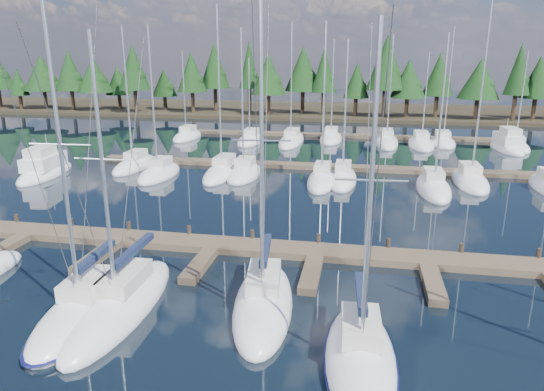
% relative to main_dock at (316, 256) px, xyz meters
% --- Properties ---
extents(ground, '(260.00, 260.00, 0.00)m').
position_rel_main_dock_xyz_m(ground, '(0.00, 12.64, -0.20)').
color(ground, black).
rests_on(ground, ground).
extents(far_shore, '(220.00, 30.00, 0.60)m').
position_rel_main_dock_xyz_m(far_shore, '(0.00, 72.64, 0.10)').
color(far_shore, '#2E2619').
rests_on(far_shore, ground).
extents(main_dock, '(44.00, 6.13, 0.90)m').
position_rel_main_dock_xyz_m(main_dock, '(0.00, 0.00, 0.00)').
color(main_dock, brown).
rests_on(main_dock, ground).
extents(back_docks, '(50.00, 21.80, 0.40)m').
position_rel_main_dock_xyz_m(back_docks, '(0.00, 32.23, -0.00)').
color(back_docks, brown).
rests_on(back_docks, ground).
extents(front_sailboat_1, '(3.38, 8.40, 13.96)m').
position_rel_main_dock_xyz_m(front_sailboat_1, '(-9.32, -7.86, 0.08)').
color(front_sailboat_1, silver).
rests_on(front_sailboat_1, ground).
extents(front_sailboat_2, '(2.80, 9.41, 12.74)m').
position_rel_main_dock_xyz_m(front_sailboat_2, '(-7.98, -7.13, 0.08)').
color(front_sailboat_2, silver).
rests_on(front_sailboat_2, ground).
extents(front_sailboat_3, '(3.64, 8.60, 14.04)m').
position_rel_main_dock_xyz_m(front_sailboat_3, '(-1.78, -5.82, 0.09)').
color(front_sailboat_3, silver).
rests_on(front_sailboat_3, ground).
extents(front_sailboat_4, '(3.15, 7.89, 12.94)m').
position_rel_main_dock_xyz_m(front_sailboat_4, '(2.55, -9.17, 0.08)').
color(front_sailboat_4, silver).
rests_on(front_sailboat_4, ground).
extents(back_sailboat_rows, '(44.81, 32.56, 16.49)m').
position_rel_main_dock_xyz_m(back_sailboat_rows, '(0.48, 27.99, 0.06)').
color(back_sailboat_rows, silver).
rests_on(back_sailboat_rows, ground).
extents(motor_yacht_left, '(4.45, 9.53, 4.59)m').
position_rel_main_dock_xyz_m(motor_yacht_left, '(-27.28, 15.09, 0.30)').
color(motor_yacht_left, silver).
rests_on(motor_yacht_left, ground).
extents(motor_yacht_right, '(3.46, 9.08, 4.46)m').
position_rel_main_dock_xyz_m(motor_yacht_right, '(19.48, 36.89, 0.29)').
color(motor_yacht_right, silver).
rests_on(motor_yacht_right, ground).
extents(tree_line, '(184.63, 11.73, 13.71)m').
position_rel_main_dock_xyz_m(tree_line, '(-0.08, 62.75, 7.13)').
color(tree_line, black).
rests_on(tree_line, far_shore).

